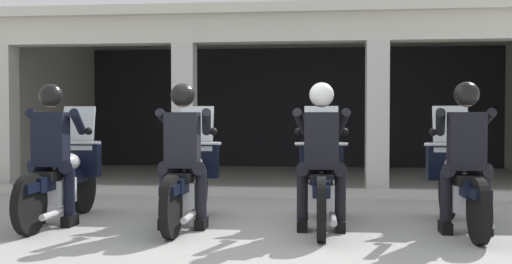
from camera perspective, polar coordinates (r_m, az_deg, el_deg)
ground_plane at (r=9.34m, az=1.60°, el=-5.98°), size 80.00×80.00×0.00m
station_building at (r=12.30m, az=3.09°, el=4.99°), size 10.41×5.36×3.00m
kerb_strip at (r=9.14m, az=2.01°, el=-5.77°), size 9.91×0.24×0.12m
motorcycle_far_left at (r=7.30m, az=-17.97°, el=-4.26°), size 0.62×2.04×1.35m
police_officer_far_left at (r=7.01m, az=-18.96°, el=-0.91°), size 0.63×0.61×1.58m
motorcycle_center_left at (r=6.81m, az=-6.44°, el=-4.60°), size 0.62×2.04×1.35m
police_officer_center_left at (r=6.50m, az=-7.00°, el=-1.03°), size 0.63×0.61×1.58m
motorcycle_center_right at (r=6.67m, az=6.28°, el=-4.73°), size 0.62×2.04×1.35m
police_officer_center_right at (r=6.36m, az=6.29°, el=-1.09°), size 0.63×0.61×1.58m
motorcycle_far_right at (r=6.87m, az=18.90°, el=-4.63°), size 0.62×2.04×1.35m
police_officer_far_right at (r=6.56m, az=19.47°, el=-1.09°), size 0.63×0.61×1.58m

